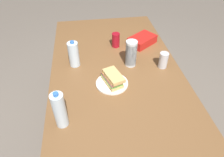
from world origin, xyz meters
The scene contains 10 objects.
ground_plane centered at (0.00, 0.00, 0.00)m, with size 8.00×8.00×0.00m, color #70665B.
dining_table centered at (0.00, 0.00, 0.66)m, with size 1.86×0.96×0.74m.
paper_plate centered at (0.10, -0.05, 0.75)m, with size 0.22×0.22×0.01m, color white.
sandwich centered at (0.11, -0.05, 0.80)m, with size 0.20×0.15×0.08m.
soda_can_red centered at (-0.37, 0.05, 0.80)m, with size 0.07×0.07×0.12m, color maroon.
chip_bag centered at (-0.38, 0.28, 0.78)m, with size 0.23×0.15×0.07m, color red.
water_bottle_tall centered at (-0.15, -0.30, 0.84)m, with size 0.08×0.08×0.21m.
plastic_cup_stack centered at (-0.10, 0.12, 0.85)m, with size 0.08×0.08×0.20m.
water_bottle_spare centered at (0.39, -0.38, 0.86)m, with size 0.07×0.07×0.24m.
soda_can_silver centered at (-0.04, 0.35, 0.80)m, with size 0.07×0.07×0.12m, color silver.
Camera 1 is at (1.16, -0.20, 1.71)m, focal length 33.42 mm.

